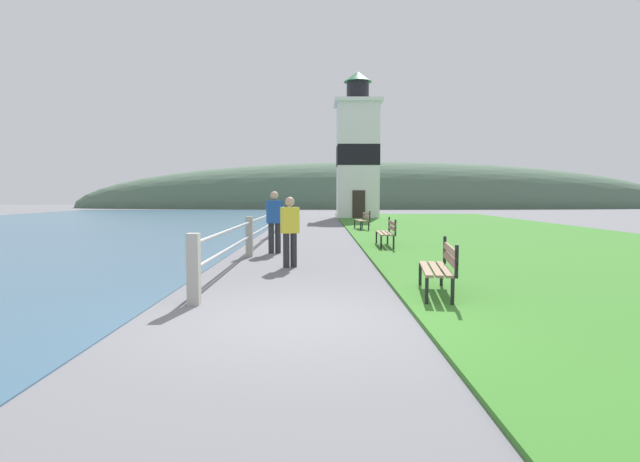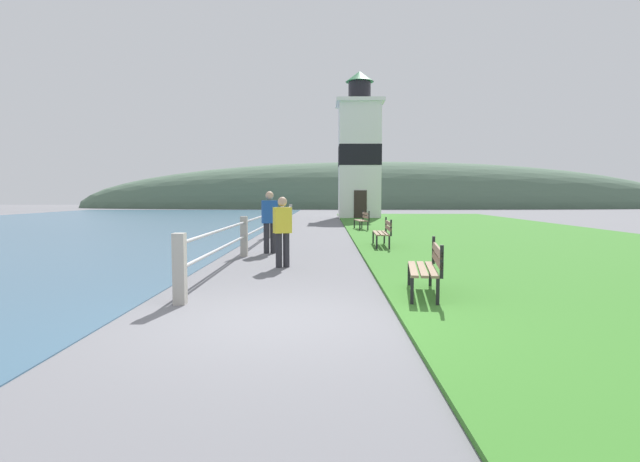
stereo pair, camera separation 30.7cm
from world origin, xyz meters
TOP-DOWN VIEW (x-y plane):
  - ground_plane at (0.00, 0.00)m, footprint 160.00×160.00m
  - grass_verge at (7.65, 14.59)m, footprint 12.00×43.78m
  - seawall_railing at (-1.55, 12.90)m, footprint 0.18×23.99m
  - park_bench_near at (2.32, 1.53)m, footprint 0.69×1.67m
  - park_bench_midway at (2.48, 9.15)m, footprint 0.54×1.87m
  - park_bench_far at (2.41, 17.01)m, footprint 0.63×1.71m
  - lighthouse at (3.09, 30.09)m, footprint 3.39×3.39m
  - person_strolling at (-0.33, 4.94)m, footprint 0.45×0.35m
  - person_by_railing at (-0.94, 7.71)m, footprint 0.48×0.34m
  - distant_hillside at (8.00, 59.18)m, footprint 80.00×16.00m

SIDE VIEW (x-z plane):
  - ground_plane at x=0.00m, z-range 0.00..0.00m
  - distant_hillside at x=8.00m, z-range -6.00..6.00m
  - grass_verge at x=7.65m, z-range 0.00..0.06m
  - park_bench_near at x=2.32m, z-range 0.07..1.01m
  - park_bench_far at x=2.41m, z-range 0.07..1.01m
  - park_bench_midway at x=2.48m, z-range 0.07..1.01m
  - seawall_railing at x=-1.55m, z-range 0.09..1.18m
  - person_strolling at x=-0.33m, z-range 0.07..1.69m
  - person_by_railing at x=-0.94m, z-range 0.07..1.84m
  - lighthouse at x=3.09m, z-range -0.61..9.94m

